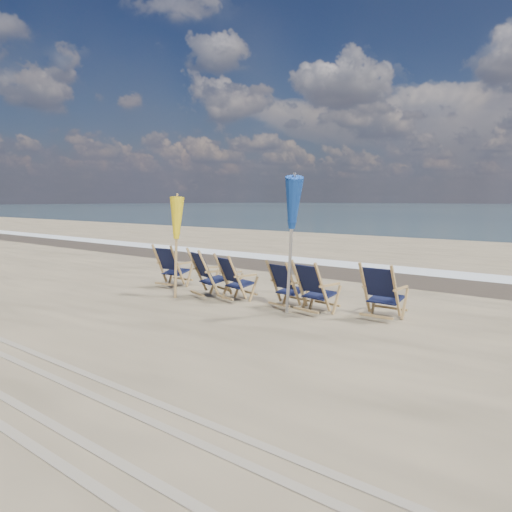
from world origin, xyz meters
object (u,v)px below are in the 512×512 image
at_px(beach_chair_3, 293,286).
at_px(umbrella_blue, 291,206).
at_px(beach_chair_0, 177,267).
at_px(beach_chair_2, 237,280).
at_px(beach_chair_4, 322,290).
at_px(beach_chair_1, 209,275).
at_px(beach_chair_5, 396,294).
at_px(umbrella_yellow, 176,223).

xyz_separation_m(beach_chair_3, umbrella_blue, (0.25, -0.44, 1.43)).
height_order(beach_chair_0, beach_chair_2, beach_chair_0).
xyz_separation_m(beach_chair_0, umbrella_blue, (3.51, -0.58, 1.38)).
bearing_deg(beach_chair_4, beach_chair_0, 4.64).
distance_m(beach_chair_1, beach_chair_4, 2.52).
bearing_deg(beach_chair_4, beach_chair_3, 0.05).
relative_size(beach_chair_0, umbrella_blue, 0.41).
distance_m(beach_chair_2, beach_chair_5, 3.01).
bearing_deg(umbrella_blue, beach_chair_2, 170.15).
height_order(beach_chair_3, beach_chair_5, beach_chair_5).
height_order(beach_chair_1, beach_chair_5, beach_chair_1).
bearing_deg(beach_chair_3, beach_chair_4, 179.59).
xyz_separation_m(beach_chair_1, umbrella_yellow, (-0.76, -0.17, 1.01)).
xyz_separation_m(beach_chair_3, umbrella_yellow, (-2.60, -0.47, 1.07)).
xyz_separation_m(beach_chair_0, beach_chair_2, (2.09, -0.33, -0.03)).
xyz_separation_m(beach_chair_2, beach_chair_3, (1.17, 0.19, -0.02)).
distance_m(beach_chair_1, umbrella_blue, 2.50).
relative_size(beach_chair_3, beach_chair_4, 0.94).
relative_size(beach_chair_0, beach_chair_5, 1.02).
bearing_deg(beach_chair_0, umbrella_blue, 164.80).
bearing_deg(beach_chair_0, beach_chair_4, 170.78).
bearing_deg(beach_chair_2, beach_chair_0, 5.99).
bearing_deg(beach_chair_5, umbrella_blue, 24.45).
relative_size(beach_chair_2, umbrella_blue, 0.39).
xyz_separation_m(beach_chair_1, umbrella_blue, (2.09, -0.13, 1.37)).
relative_size(beach_chair_4, umbrella_yellow, 0.47).
distance_m(beach_chair_5, umbrella_blue, 2.22).
height_order(beach_chair_2, beach_chair_4, beach_chair_4).
xyz_separation_m(beach_chair_4, beach_chair_5, (1.13, 0.40, 0.01)).
distance_m(beach_chair_2, umbrella_blue, 2.02).
xyz_separation_m(beach_chair_1, beach_chair_5, (3.64, 0.61, -0.02)).
height_order(beach_chair_0, beach_chair_4, beach_chair_0).
xyz_separation_m(beach_chair_2, umbrella_blue, (1.42, -0.25, 1.41)).
relative_size(beach_chair_1, beach_chair_2, 1.08).
bearing_deg(beach_chair_5, beach_chair_2, 8.30).
bearing_deg(beach_chair_1, beach_chair_2, -151.11).
xyz_separation_m(beach_chair_0, beach_chair_1, (1.43, -0.44, 0.01)).
bearing_deg(beach_chair_0, umbrella_yellow, 131.69).
bearing_deg(beach_chair_0, beach_chair_2, 165.17).
relative_size(beach_chair_1, umbrella_blue, 0.42).
distance_m(beach_chair_3, beach_chair_5, 1.83).
bearing_deg(beach_chair_3, beach_chair_0, 5.13).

